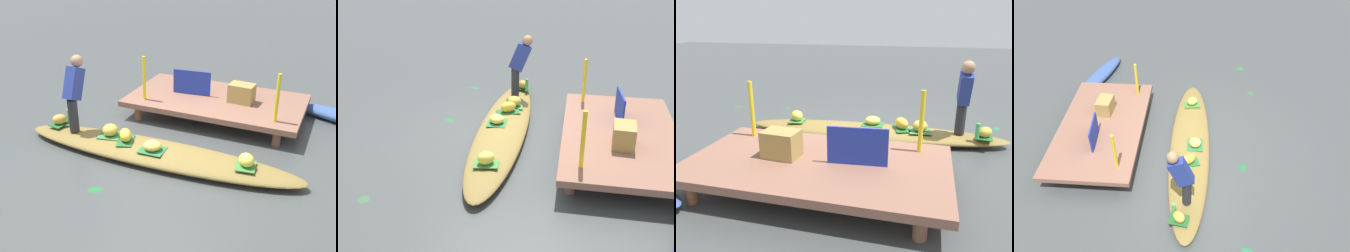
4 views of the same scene
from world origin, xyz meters
The scene contains 22 objects.
canal_water centered at (0.00, 0.00, 0.00)m, with size 40.00×40.00×0.00m, color #424645.
dock_platform centered at (0.33, 1.95, 0.31)m, with size 3.20×1.80×0.37m.
vendor_boat centered at (0.00, 0.00, 0.10)m, with size 4.57×0.84×0.20m, color olive.
leaf_mat_0 centered at (0.01, -0.11, 0.21)m, with size 0.38×0.32×0.01m, color #2A6F3A.
banana_bunch_0 centered at (0.01, -0.11, 0.28)m, with size 0.27×0.25×0.15m, color #F9CF51.
leaf_mat_1 centered at (1.41, 0.02, 0.21)m, with size 0.35×0.27×0.01m, color #3B7F36.
banana_bunch_1 centered at (1.41, 0.02, 0.30)m, with size 0.25×0.21×0.19m, color #F2D84D.
leaf_mat_2 centered at (-1.85, 0.09, 0.21)m, with size 0.33×0.24×0.01m, color #1F6127.
banana_bunch_2 centered at (-1.85, 0.09, 0.29)m, with size 0.24×0.19×0.17m, color gold.
leaf_mat_3 centered at (-0.52, 0.00, 0.21)m, with size 0.42×0.24×0.01m, color #25652E.
banana_bunch_3 centered at (-0.52, 0.00, 0.31)m, with size 0.30×0.18×0.20m, color yellow.
leaf_mat_4 centered at (-0.83, 0.06, 0.21)m, with size 0.37×0.32×0.01m, color #3B7F43.
banana_bunch_4 centered at (-0.83, 0.06, 0.30)m, with size 0.26×0.25×0.19m, color gold.
vendor_person centered at (-1.47, 0.07, 0.90)m, with size 0.20×0.46×1.22m.
water_bottle centered at (-1.72, 0.18, 0.33)m, with size 0.07×0.07×0.26m, color #49BA5A.
market_banner centered at (-0.17, 1.95, 0.60)m, with size 0.72×0.03×0.46m, color #1D319C.
railing_post_west centered at (-0.87, 1.35, 0.77)m, with size 0.06×0.06×0.81m, color yellow.
railing_post_east centered at (1.53, 1.35, 0.77)m, with size 0.06×0.06×0.81m, color yellow.
produce_crate centered at (0.80, 1.95, 0.54)m, with size 0.44×0.32×0.34m, color #9F8245.
drifting_plant_0 centered at (2.28, -1.46, 0.00)m, with size 0.18×0.18×0.01m, color #375A3C.
drifting_plant_2 centered at (-2.25, -1.08, 0.00)m, with size 0.22×0.12×0.01m, color #246E45.
drifting_plant_3 centered at (-0.38, -1.11, 0.00)m, with size 0.20×0.16×0.01m, color #246334.
Camera 2 is at (6.37, 1.20, 3.18)m, focal length 43.84 mm.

